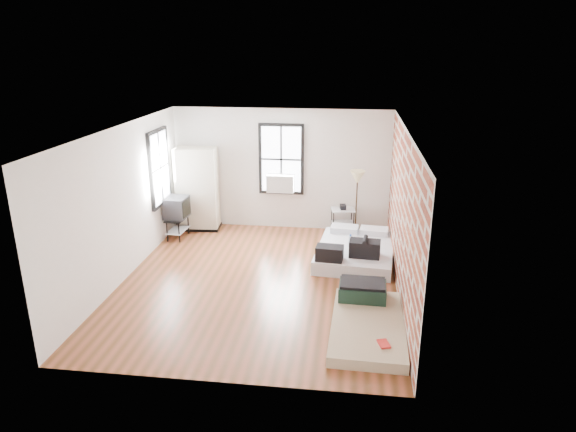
# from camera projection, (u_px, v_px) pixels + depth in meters

# --- Properties ---
(ground) EXTENTS (6.00, 6.00, 0.00)m
(ground) POSITION_uv_depth(u_px,v_px,m) (260.00, 281.00, 9.47)
(ground) COLOR #573116
(ground) RESTS_ON ground
(room_shell) EXTENTS (5.02, 6.02, 2.80)m
(room_shell) POSITION_uv_depth(u_px,v_px,m) (274.00, 186.00, 9.23)
(room_shell) COLOR silver
(room_shell) RESTS_ON ground
(mattress_main) EXTENTS (1.66, 2.15, 0.65)m
(mattress_main) POSITION_uv_depth(u_px,v_px,m) (355.00, 251.00, 10.40)
(mattress_main) COLOR silver
(mattress_main) RESTS_ON ground
(mattress_bare) EXTENTS (1.16, 2.12, 0.45)m
(mattress_bare) POSITION_uv_depth(u_px,v_px,m) (367.00, 317.00, 7.96)
(mattress_bare) COLOR tan
(mattress_bare) RESTS_ON ground
(wardrobe) EXTENTS (1.01, 0.62, 1.93)m
(wardrobe) POSITION_uv_depth(u_px,v_px,m) (197.00, 189.00, 11.88)
(wardrobe) COLOR black
(wardrobe) RESTS_ON ground
(side_table) EXTENTS (0.58, 0.50, 0.69)m
(side_table) POSITION_uv_depth(u_px,v_px,m) (343.00, 214.00, 11.71)
(side_table) COLOR black
(side_table) RESTS_ON ground
(floor_lamp) EXTENTS (0.32, 0.32, 1.51)m
(floor_lamp) POSITION_uv_depth(u_px,v_px,m) (357.00, 181.00, 11.35)
(floor_lamp) COLOR black
(floor_lamp) RESTS_ON ground
(tv_stand) EXTENTS (0.50, 0.69, 0.94)m
(tv_stand) POSITION_uv_depth(u_px,v_px,m) (177.00, 209.00, 11.38)
(tv_stand) COLOR black
(tv_stand) RESTS_ON ground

